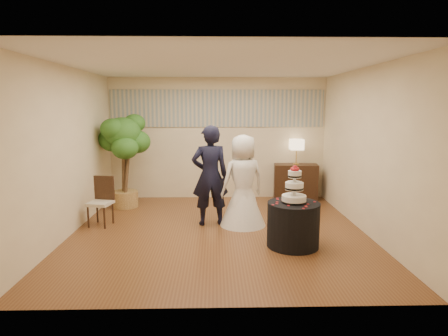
{
  "coord_description": "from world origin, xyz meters",
  "views": [
    {
      "loc": [
        -0.06,
        -6.23,
        2.14
      ],
      "look_at": [
        0.1,
        0.4,
        1.05
      ],
      "focal_mm": 30.0,
      "sensor_mm": 36.0,
      "label": 1
    }
  ],
  "objects_px": {
    "groom": "(210,176)",
    "console": "(295,182)",
    "side_chair": "(100,202)",
    "ficus_tree": "(124,160)",
    "wedding_cake": "(294,184)",
    "bride": "(243,180)",
    "table_lamp": "(296,152)",
    "cake_table": "(293,224)"
  },
  "relations": [
    {
      "from": "cake_table",
      "to": "console",
      "type": "height_order",
      "value": "console"
    },
    {
      "from": "cake_table",
      "to": "ficus_tree",
      "type": "xyz_separation_m",
      "value": [
        -3.14,
        2.37,
        0.67
      ]
    },
    {
      "from": "cake_table",
      "to": "groom",
      "type": "bearing_deg",
      "value": 139.02
    },
    {
      "from": "groom",
      "to": "bride",
      "type": "relative_size",
      "value": 1.1
    },
    {
      "from": "cake_table",
      "to": "wedding_cake",
      "type": "relative_size",
      "value": 1.38
    },
    {
      "from": "bride",
      "to": "console",
      "type": "height_order",
      "value": "bride"
    },
    {
      "from": "groom",
      "to": "console",
      "type": "xyz_separation_m",
      "value": [
        1.96,
        1.86,
        -0.5
      ]
    },
    {
      "from": "bride",
      "to": "ficus_tree",
      "type": "bearing_deg",
      "value": -49.66
    },
    {
      "from": "table_lamp",
      "to": "ficus_tree",
      "type": "distance_m",
      "value": 3.86
    },
    {
      "from": "groom",
      "to": "wedding_cake",
      "type": "height_order",
      "value": "groom"
    },
    {
      "from": "groom",
      "to": "side_chair",
      "type": "bearing_deg",
      "value": -8.56
    },
    {
      "from": "table_lamp",
      "to": "side_chair",
      "type": "xyz_separation_m",
      "value": [
        -3.95,
        -1.89,
        -0.67
      ]
    },
    {
      "from": "console",
      "to": "table_lamp",
      "type": "xyz_separation_m",
      "value": [
        0.0,
        0.0,
        0.7
      ]
    },
    {
      "from": "groom",
      "to": "cake_table",
      "type": "bearing_deg",
      "value": 129.7
    },
    {
      "from": "ficus_tree",
      "to": "side_chair",
      "type": "distance_m",
      "value": 1.4
    },
    {
      "from": "cake_table",
      "to": "side_chair",
      "type": "relative_size",
      "value": 0.9
    },
    {
      "from": "table_lamp",
      "to": "console",
      "type": "bearing_deg",
      "value": 0.0
    },
    {
      "from": "side_chair",
      "to": "ficus_tree",
      "type": "bearing_deg",
      "value": 95.75
    },
    {
      "from": "table_lamp",
      "to": "groom",
      "type": "bearing_deg",
      "value": -136.5
    },
    {
      "from": "bride",
      "to": "wedding_cake",
      "type": "height_order",
      "value": "bride"
    },
    {
      "from": "ficus_tree",
      "to": "cake_table",
      "type": "bearing_deg",
      "value": -37.02
    },
    {
      "from": "cake_table",
      "to": "table_lamp",
      "type": "height_order",
      "value": "table_lamp"
    },
    {
      "from": "bride",
      "to": "cake_table",
      "type": "relative_size",
      "value": 2.07
    },
    {
      "from": "bride",
      "to": "table_lamp",
      "type": "distance_m",
      "value": 2.37
    },
    {
      "from": "groom",
      "to": "ficus_tree",
      "type": "distance_m",
      "value": 2.23
    },
    {
      "from": "groom",
      "to": "wedding_cake",
      "type": "xyz_separation_m",
      "value": [
        1.29,
        -1.12,
        0.07
      ]
    },
    {
      "from": "ficus_tree",
      "to": "bride",
      "type": "bearing_deg",
      "value": -27.91
    },
    {
      "from": "bride",
      "to": "console",
      "type": "distance_m",
      "value": 2.39
    },
    {
      "from": "groom",
      "to": "ficus_tree",
      "type": "relative_size",
      "value": 0.9
    },
    {
      "from": "groom",
      "to": "console",
      "type": "relative_size",
      "value": 1.84
    },
    {
      "from": "bride",
      "to": "wedding_cake",
      "type": "bearing_deg",
      "value": 101.29
    },
    {
      "from": "groom",
      "to": "bride",
      "type": "height_order",
      "value": "groom"
    },
    {
      "from": "cake_table",
      "to": "console",
      "type": "relative_size",
      "value": 0.81
    },
    {
      "from": "cake_table",
      "to": "console",
      "type": "bearing_deg",
      "value": 77.33
    },
    {
      "from": "wedding_cake",
      "to": "console",
      "type": "bearing_deg",
      "value": 77.33
    },
    {
      "from": "cake_table",
      "to": "side_chair",
      "type": "bearing_deg",
      "value": 161.51
    },
    {
      "from": "cake_table",
      "to": "bride",
      "type": "bearing_deg",
      "value": 123.04
    },
    {
      "from": "wedding_cake",
      "to": "ficus_tree",
      "type": "xyz_separation_m",
      "value": [
        -3.14,
        2.37,
        0.03
      ]
    },
    {
      "from": "table_lamp",
      "to": "ficus_tree",
      "type": "xyz_separation_m",
      "value": [
        -3.81,
        -0.62,
        -0.1
      ]
    },
    {
      "from": "bride",
      "to": "console",
      "type": "bearing_deg",
      "value": -147.36
    },
    {
      "from": "groom",
      "to": "bride",
      "type": "bearing_deg",
      "value": 165.98
    },
    {
      "from": "console",
      "to": "ficus_tree",
      "type": "height_order",
      "value": "ficus_tree"
    }
  ]
}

